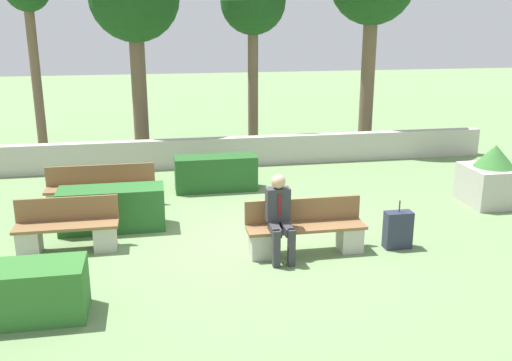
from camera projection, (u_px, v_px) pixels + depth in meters
ground_plane at (247, 238)px, 10.09m from camera, size 60.00×60.00×0.00m
perimeter_wall at (215, 152)px, 14.78m from camera, size 14.81×0.30×0.74m
bench_front at (306, 233)px, 9.40m from camera, size 1.97×0.48×0.87m
bench_left_side at (101, 192)px, 11.51m from camera, size 2.16×0.49×0.87m
bench_right_side at (67, 232)px, 9.46m from camera, size 1.67×0.48×0.87m
person_seated_man at (279, 213)px, 9.06m from camera, size 0.38×0.63×1.37m
hedge_block_near_left at (28, 292)px, 7.33m from camera, size 1.47×0.73×0.73m
hedge_block_near_right at (112, 209)px, 10.40m from camera, size 1.89×0.68×0.79m
hedge_block_mid_left at (216, 173)px, 12.76m from camera, size 1.82×0.61×0.78m
planter_corner_left at (492, 178)px, 11.80m from camera, size 1.09×1.09×1.25m
suitcase at (398, 230)px, 9.58m from camera, size 0.46×0.23×0.84m
tree_leftmost at (28, 3)px, 14.67m from camera, size 1.16×1.16×5.03m
tree_center_left at (134, 0)px, 15.02m from camera, size 2.41×2.41×5.48m
tree_center_right at (253, 6)px, 15.66m from camera, size 1.81×1.81×5.06m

